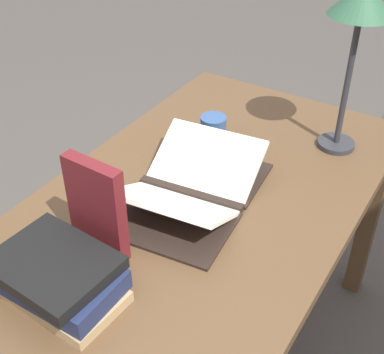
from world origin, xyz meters
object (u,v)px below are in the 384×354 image
(reading_lamp, at_px, (360,14))
(coffee_mug, at_px, (213,128))
(open_book, at_px, (191,188))
(book_stack_tall, at_px, (56,277))
(book_standing_upright, at_px, (97,208))

(reading_lamp, distance_m, coffee_mug, 0.53)
(open_book, bearing_deg, reading_lamp, 145.29)
(book_stack_tall, relative_size, coffee_mug, 2.82)
(reading_lamp, relative_size, coffee_mug, 4.70)
(open_book, relative_size, book_stack_tall, 1.67)
(reading_lamp, bearing_deg, book_standing_upright, -23.56)
(book_stack_tall, xyz_separation_m, coffee_mug, (-0.73, -0.03, -0.01))
(open_book, xyz_separation_m, coffee_mug, (-0.29, -0.10, 0.01))
(open_book, distance_m, book_stack_tall, 0.45)
(book_stack_tall, distance_m, book_standing_upright, 0.18)
(open_book, height_order, reading_lamp, reading_lamp)
(book_stack_tall, distance_m, reading_lamp, 1.01)
(book_standing_upright, height_order, reading_lamp, reading_lamp)
(open_book, distance_m, coffee_mug, 0.30)
(reading_lamp, xyz_separation_m, coffee_mug, (0.17, -0.34, -0.37))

